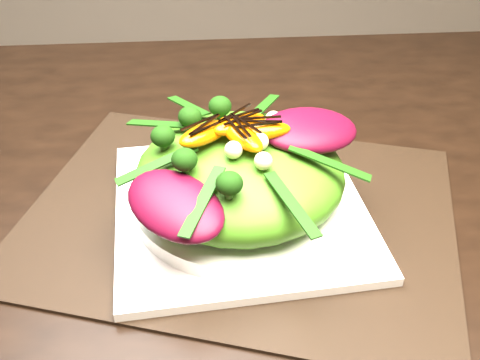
{
  "coord_description": "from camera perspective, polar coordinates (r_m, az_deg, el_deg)",
  "views": [
    {
      "loc": [
        0.22,
        -0.47,
        1.13
      ],
      "look_at": [
        0.25,
        -0.02,
        0.79
      ],
      "focal_mm": 42.0,
      "sensor_mm": 36.0,
      "label": 1
    }
  ],
  "objects": [
    {
      "name": "plate_base",
      "position": [
        0.59,
        -0.0,
        -2.84
      ],
      "size": [
        0.27,
        0.27,
        0.01
      ],
      "primitive_type": "cube",
      "rotation": [
        0.0,
        0.0,
        0.08
      ],
      "color": "white",
      "rests_on": "placemat"
    },
    {
      "name": "dining_table",
      "position": [
        0.66,
        -22.89,
        -4.5
      ],
      "size": [
        1.6,
        0.9,
        0.75
      ],
      "primitive_type": "cube",
      "color": "black",
      "rests_on": "floor"
    },
    {
      "name": "placemat",
      "position": [
        0.59,
        -0.0,
        -3.34
      ],
      "size": [
        0.51,
        0.45,
        0.0
      ],
      "primitive_type": "cube",
      "rotation": [
        0.0,
        0.0,
        -0.3
      ],
      "color": "black",
      "rests_on": "dining_table"
    },
    {
      "name": "macadamia_nut",
      "position": [
        0.52,
        5.21,
        2.76
      ],
      "size": [
        0.02,
        0.02,
        0.02
      ],
      "primitive_type": "sphere",
      "rotation": [
        0.0,
        0.0,
        -0.16
      ],
      "color": "beige",
      "rests_on": "lettuce_mound"
    },
    {
      "name": "balsamic_drizzle",
      "position": [
        0.54,
        -0.22,
        6.48
      ],
      "size": [
        0.04,
        0.01,
        0.0
      ],
      "primitive_type": "cube",
      "rotation": [
        0.0,
        0.0,
        -0.14
      ],
      "color": "black",
      "rests_on": "orange_segment"
    },
    {
      "name": "salad_bowl",
      "position": [
        0.58,
        -0.0,
        -1.84
      ],
      "size": [
        0.27,
        0.27,
        0.02
      ],
      "primitive_type": "cylinder",
      "rotation": [
        0.0,
        0.0,
        -0.28
      ],
      "color": "white",
      "rests_on": "plate_base"
    },
    {
      "name": "lettuce_mound",
      "position": [
        0.56,
        -0.0,
        0.8
      ],
      "size": [
        0.23,
        0.23,
        0.07
      ],
      "primitive_type": "ellipsoid",
      "rotation": [
        0.0,
        0.0,
        0.1
      ],
      "color": "#447D17",
      "rests_on": "salad_bowl"
    },
    {
      "name": "orange_segment",
      "position": [
        0.55,
        -0.22,
        5.68
      ],
      "size": [
        0.07,
        0.03,
        0.02
      ],
      "primitive_type": "ellipsoid",
      "rotation": [
        0.0,
        0.0,
        -0.14
      ],
      "color": "#D25803",
      "rests_on": "lettuce_mound"
    },
    {
      "name": "radicchio_leaf",
      "position": [
        0.55,
        7.07,
        5.06
      ],
      "size": [
        0.11,
        0.09,
        0.02
      ],
      "primitive_type": "ellipsoid",
      "rotation": [
        0.0,
        0.0,
        0.24
      ],
      "color": "#420718",
      "rests_on": "lettuce_mound"
    },
    {
      "name": "broccoli_floret",
      "position": [
        0.57,
        -6.82,
        6.32
      ],
      "size": [
        0.04,
        0.04,
        0.03
      ],
      "primitive_type": "sphere",
      "rotation": [
        0.0,
        0.0,
        -0.43
      ],
      "color": "black",
      "rests_on": "lettuce_mound"
    }
  ]
}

